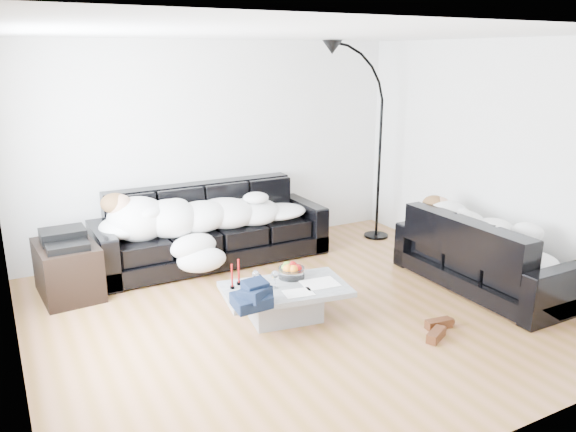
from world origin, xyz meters
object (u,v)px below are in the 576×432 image
fruit_bowl (292,270)px  candle_left (232,277)px  wine_glass_c (275,280)px  shoes (437,329)px  floor_lamp (380,155)px  sleeper_right (487,232)px  wine_glass_b (258,284)px  sofa_back (212,225)px  sleeper_back (213,210)px  wine_glass_a (256,279)px  candle_right (239,272)px  sofa_right (484,252)px  av_cabinet (68,270)px  coffee_table (285,303)px  stereo (64,238)px

fruit_bowl → candle_left: 0.61m
wine_glass_c → shoes: (1.17, -0.92, -0.38)m
candle_left → floor_lamp: size_ratio=0.10×
sleeper_right → wine_glass_b: size_ratio=9.24×
shoes → sofa_back: bearing=97.0°
sleeper_back → wine_glass_a: bearing=-97.4°
candle_right → floor_lamp: 3.06m
sofa_right → sleeper_right: sleeper_right is taller
sofa_right → av_cabinet: size_ratio=2.40×
sleeper_right → coffee_table: 2.31m
fruit_bowl → floor_lamp: 2.68m
av_cabinet → wine_glass_a: bearing=-48.5°
floor_lamp → sofa_back: bearing=-169.5°
sleeper_back → coffee_table: 1.84m
sofa_back → floor_lamp: 2.43m
sofa_back → sleeper_back: bearing=-90.0°
sleeper_back → coffee_table: sleeper_back is taller
coffee_table → floor_lamp: bearing=35.4°
sofa_back → wine_glass_c: 1.81m
wine_glass_a → floor_lamp: (2.53, 1.50, 0.72)m
shoes → wine_glass_c: bearing=127.0°
coffee_table → wine_glass_a: wine_glass_a is taller
wine_glass_c → av_cabinet: bearing=135.9°
candle_left → av_cabinet: 1.88m
candle_left → floor_lamp: (2.74, 1.43, 0.68)m
sleeper_right → sofa_right: bearing=0.0°
sleeper_back → wine_glass_b: (-0.25, -1.78, -0.22)m
sofa_right → floor_lamp: bearing=-1.3°
sofa_back → floor_lamp: floor_lamp is taller
sofa_back → coffee_table: bearing=-89.0°
shoes → candle_left: bearing=129.2°
sleeper_right → floor_lamp: size_ratio=0.74×
coffee_table → candle_right: candle_right is taller
candle_right → stereo: size_ratio=0.57×
sofa_back → stereo: (-1.69, -0.24, 0.18)m
floor_lamp → coffee_table: bearing=-129.2°
wine_glass_a → wine_glass_b: size_ratio=0.87×
sofa_right → candle_right: (-2.61, 0.57, 0.07)m
candle_right → floor_lamp: bearing=27.4°
sofa_back → sleeper_back: size_ratio=1.18×
sleeper_right → fruit_bowl: sleeper_right is taller
fruit_bowl → wine_glass_b: size_ratio=1.41×
coffee_table → candle_left: size_ratio=4.94×
wine_glass_b → wine_glass_c: bearing=7.0°
wine_glass_b → candle_left: (-0.17, 0.21, 0.03)m
wine_glass_a → sleeper_right: bearing=-10.2°
stereo → coffee_table: bearing=-43.5°
wine_glass_a → shoes: 1.72m
sofa_right → shoes: bearing=116.7°
wine_glass_b → stereo: bearing=132.1°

